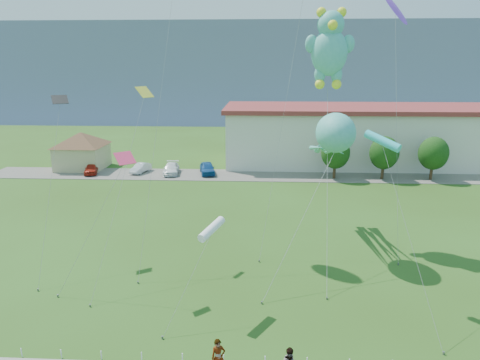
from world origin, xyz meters
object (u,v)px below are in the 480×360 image
(pavilion, at_px, (82,147))
(octopus_kite, at_px, (333,139))
(parked_car_white, at_px, (171,169))
(parked_car_silver, at_px, (141,168))
(pedestrian_left, at_px, (218,357))
(teddy_bear_kite, at_px, (330,47))
(warehouse, at_px, (435,135))
(parked_car_red, at_px, (92,168))
(parked_car_blue, at_px, (207,168))

(pavilion, height_order, octopus_kite, octopus_kite)
(parked_car_white, bearing_deg, parked_car_silver, 168.11)
(pedestrian_left, xyz_separation_m, octopus_kite, (7.22, 15.42, 7.53))
(parked_car_silver, height_order, parked_car_white, parked_car_white)
(octopus_kite, relative_size, teddy_bear_kite, 0.80)
(parked_car_silver, distance_m, teddy_bear_kite, 32.34)
(warehouse, relative_size, parked_car_white, 13.22)
(pavilion, bearing_deg, parked_car_silver, -14.25)
(parked_car_silver, bearing_deg, teddy_bear_kite, -27.12)
(pedestrian_left, distance_m, octopus_kite, 18.62)
(warehouse, bearing_deg, parked_car_red, -169.22)
(warehouse, height_order, octopus_kite, octopus_kite)
(pavilion, relative_size, warehouse, 0.15)
(parked_car_silver, relative_size, teddy_bear_kite, 0.20)
(parked_car_blue, bearing_deg, teddy_bear_kite, -69.50)
(parked_car_blue, relative_size, teddy_bear_kite, 0.24)
(parked_car_silver, height_order, parked_car_blue, parked_car_blue)
(parked_car_blue, bearing_deg, octopus_kite, -72.93)
(pedestrian_left, height_order, parked_car_white, pedestrian_left)
(parked_car_white, xyz_separation_m, parked_car_blue, (4.76, 0.15, 0.09))
(pavilion, relative_size, octopus_kite, 0.63)
(pedestrian_left, distance_m, parked_car_silver, 40.46)
(warehouse, bearing_deg, pavilion, -173.16)
(pavilion, distance_m, parked_car_white, 13.39)
(parked_car_silver, bearing_deg, warehouse, 26.68)
(parked_car_silver, bearing_deg, parked_car_white, 9.46)
(pavilion, relative_size, parked_car_red, 2.35)
(pedestrian_left, bearing_deg, parked_car_silver, 93.71)
(parked_car_red, relative_size, parked_car_blue, 0.88)
(parked_car_white, bearing_deg, warehouse, 7.22)
(pavilion, bearing_deg, octopus_kite, -39.42)
(parked_car_white, xyz_separation_m, teddy_bear_kite, (17.02, -19.05, 14.61))
(pedestrian_left, bearing_deg, octopus_kite, 48.17)
(pavilion, height_order, warehouse, warehouse)
(pedestrian_left, xyz_separation_m, parked_car_silver, (-14.13, 37.92, -0.33))
(octopus_kite, distance_m, teddy_bear_kite, 7.44)
(pavilion, height_order, teddy_bear_kite, teddy_bear_kite)
(pedestrian_left, relative_size, teddy_bear_kite, 0.10)
(teddy_bear_kite, bearing_deg, pavilion, 144.07)
(parked_car_red, relative_size, parked_car_white, 0.85)
(pedestrian_left, xyz_separation_m, parked_car_white, (-9.92, 37.48, -0.27))
(pedestrian_left, height_order, teddy_bear_kite, teddy_bear_kite)
(pedestrian_left, relative_size, parked_car_silver, 0.49)
(warehouse, height_order, parked_car_red, warehouse)
(pavilion, bearing_deg, parked_car_red, -51.92)
(warehouse, distance_m, parked_car_white, 38.23)
(pavilion, relative_size, teddy_bear_kite, 0.50)
(parked_car_red, xyz_separation_m, teddy_bear_kite, (27.54, -18.63, 14.61))
(pedestrian_left, bearing_deg, warehouse, 42.79)
(parked_car_red, relative_size, octopus_kite, 0.27)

